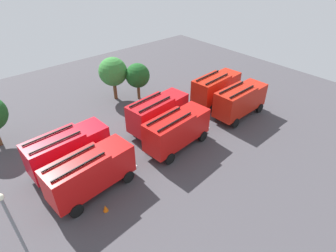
{
  "coord_description": "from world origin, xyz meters",
  "views": [
    {
      "loc": [
        -15.23,
        -17.67,
        16.98
      ],
      "look_at": [
        0.0,
        0.0,
        1.4
      ],
      "focal_mm": 29.15,
      "sensor_mm": 36.0,
      "label": 1
    }
  ],
  "objects": [
    {
      "name": "ground_plane",
      "position": [
        0.0,
        0.0,
        0.0
      ],
      "size": [
        55.56,
        55.56,
        0.0
      ],
      "primitive_type": "plane",
      "color": "#423F44"
    },
    {
      "name": "fire_truck_0",
      "position": [
        -9.55,
        -1.74,
        2.15
      ],
      "size": [
        7.39,
        3.29,
        3.88
      ],
      "rotation": [
        0.0,
        0.0,
        0.09
      ],
      "color": "red",
      "rests_on": "ground"
    },
    {
      "name": "fire_truck_1",
      "position": [
        -0.44,
        -1.83,
        2.15
      ],
      "size": [
        7.38,
        3.26,
        3.88
      ],
      "rotation": [
        0.0,
        0.0,
        0.09
      ],
      "color": "red",
      "rests_on": "ground"
    },
    {
      "name": "fire_truck_2",
      "position": [
        9.06,
        -2.16,
        2.15
      ],
      "size": [
        7.27,
        2.93,
        3.88
      ],
      "rotation": [
        0.0,
        0.0,
        0.03
      ],
      "color": "red",
      "rests_on": "ground"
    },
    {
      "name": "fire_truck_3",
      "position": [
        -9.67,
        2.12,
        2.15
      ],
      "size": [
        7.32,
        3.08,
        3.88
      ],
      "rotation": [
        0.0,
        0.0,
        0.06
      ],
      "color": "red",
      "rests_on": "ground"
    },
    {
      "name": "fire_truck_4",
      "position": [
        0.22,
        1.88,
        2.15
      ],
      "size": [
        7.42,
        3.38,
        3.88
      ],
      "rotation": [
        0.0,
        0.0,
        0.11
      ],
      "color": "red",
      "rests_on": "ground"
    },
    {
      "name": "fire_truck_5",
      "position": [
        9.49,
        1.82,
        2.15
      ],
      "size": [
        7.37,
        3.22,
        3.88
      ],
      "rotation": [
        0.0,
        0.0,
        0.08
      ],
      "color": "red",
      "rests_on": "ground"
    },
    {
      "name": "firefighter_0",
      "position": [
        -1.26,
        5.11,
        0.91
      ],
      "size": [
        0.48,
        0.41,
        1.64
      ],
      "rotation": [
        0.0,
        0.0,
        2.05
      ],
      "color": "black",
      "rests_on": "ground"
    },
    {
      "name": "firefighter_1",
      "position": [
        5.0,
        5.26,
        0.94
      ],
      "size": [
        0.3,
        0.45,
        1.68
      ],
      "rotation": [
        0.0,
        0.0,
        6.12
      ],
      "color": "black",
      "rests_on": "ground"
    },
    {
      "name": "tree_1",
      "position": [
        0.48,
        11.09,
        3.73
      ],
      "size": [
        3.57,
        3.57,
        5.54
      ],
      "color": "brown",
      "rests_on": "ground"
    },
    {
      "name": "tree_2",
      "position": [
        2.79,
        9.11,
        3.21
      ],
      "size": [
        3.07,
        3.07,
        4.77
      ],
      "color": "brown",
      "rests_on": "ground"
    },
    {
      "name": "traffic_cone_0",
      "position": [
        8.34,
        0.04,
        0.32
      ],
      "size": [
        0.44,
        0.44,
        0.63
      ],
      "primitive_type": "cone",
      "color": "#F2600C",
      "rests_on": "ground"
    },
    {
      "name": "traffic_cone_1",
      "position": [
        4.48,
        -0.46,
        0.29
      ],
      "size": [
        0.41,
        0.41,
        0.58
      ],
      "primitive_type": "cone",
      "color": "#F2600C",
      "rests_on": "ground"
    },
    {
      "name": "traffic_cone_2",
      "position": [
        -9.87,
        -4.16,
        0.29
      ],
      "size": [
        0.41,
        0.41,
        0.58
      ],
      "primitive_type": "cone",
      "color": "#F2600C",
      "rests_on": "ground"
    },
    {
      "name": "lamppost",
      "position": [
        -15.49,
        -5.84,
        4.2
      ],
      "size": [
        0.36,
        0.36,
        7.24
      ],
      "color": "slate",
      "rests_on": "ground"
    }
  ]
}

